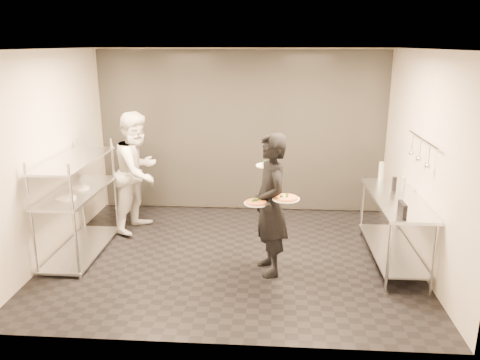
# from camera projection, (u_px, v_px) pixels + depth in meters

# --- Properties ---
(room_shell) EXTENTS (5.00, 4.00, 2.80)m
(room_shell) POSITION_uv_depth(u_px,v_px,m) (238.00, 141.00, 7.29)
(room_shell) COLOR black
(room_shell) RESTS_ON ground
(pass_rack) EXTENTS (0.60, 1.60, 1.50)m
(pass_rack) POSITION_uv_depth(u_px,v_px,m) (78.00, 201.00, 6.48)
(pass_rack) COLOR #B4B7BB
(pass_rack) RESTS_ON ground
(prep_counter) EXTENTS (0.60, 1.80, 0.92)m
(prep_counter) POSITION_uv_depth(u_px,v_px,m) (394.00, 218.00, 6.24)
(prep_counter) COLOR #B4B7BB
(prep_counter) RESTS_ON ground
(utensil_rail) EXTENTS (0.07, 1.20, 0.31)m
(utensil_rail) POSITION_uv_depth(u_px,v_px,m) (421.00, 151.00, 5.96)
(utensil_rail) COLOR #B4B7BB
(utensil_rail) RESTS_ON room_shell
(waiter) EXTENTS (0.62, 0.77, 1.83)m
(waiter) POSITION_uv_depth(u_px,v_px,m) (270.00, 205.00, 5.87)
(waiter) COLOR black
(waiter) RESTS_ON ground
(chef) EXTENTS (0.95, 1.08, 1.88)m
(chef) POSITION_uv_depth(u_px,v_px,m) (138.00, 172.00, 7.29)
(chef) COLOR silver
(chef) RESTS_ON ground
(pizza_plate_near) EXTENTS (0.31, 0.31, 0.05)m
(pizza_plate_near) POSITION_uv_depth(u_px,v_px,m) (257.00, 202.00, 5.64)
(pizza_plate_near) COLOR white
(pizza_plate_near) RESTS_ON waiter
(pizza_plate_far) EXTENTS (0.33, 0.33, 0.05)m
(pizza_plate_far) POSITION_uv_depth(u_px,v_px,m) (286.00, 198.00, 5.59)
(pizza_plate_far) COLOR white
(pizza_plate_far) RESTS_ON waiter
(salad_plate) EXTENTS (0.31, 0.31, 0.07)m
(salad_plate) POSITION_uv_depth(u_px,v_px,m) (268.00, 164.00, 6.02)
(salad_plate) COLOR white
(salad_plate) RESTS_ON waiter
(pos_monitor) EXTENTS (0.05, 0.24, 0.17)m
(pos_monitor) POSITION_uv_depth(u_px,v_px,m) (402.00, 210.00, 5.45)
(pos_monitor) COLOR black
(pos_monitor) RESTS_ON prep_counter
(bottle_green) EXTENTS (0.08, 0.08, 0.27)m
(bottle_green) POSITION_uv_depth(u_px,v_px,m) (381.00, 171.00, 6.89)
(bottle_green) COLOR gray
(bottle_green) RESTS_ON prep_counter
(bottle_clear) EXTENTS (0.06, 0.06, 0.21)m
(bottle_clear) POSITION_uv_depth(u_px,v_px,m) (403.00, 184.00, 6.35)
(bottle_clear) COLOR gray
(bottle_clear) RESTS_ON prep_counter
(bottle_dark) EXTENTS (0.06, 0.06, 0.21)m
(bottle_dark) POSITION_uv_depth(u_px,v_px,m) (394.00, 184.00, 6.36)
(bottle_dark) COLOR black
(bottle_dark) RESTS_ON prep_counter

